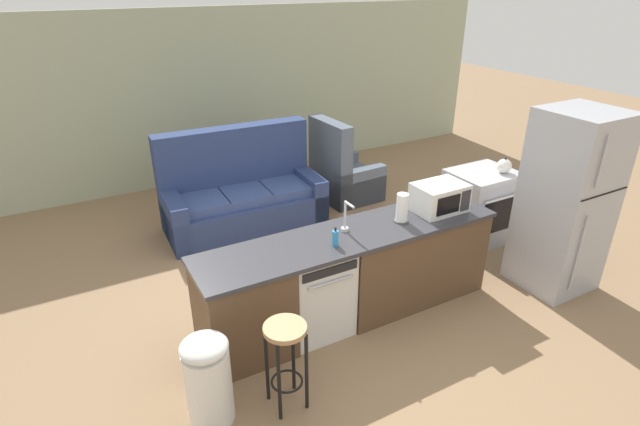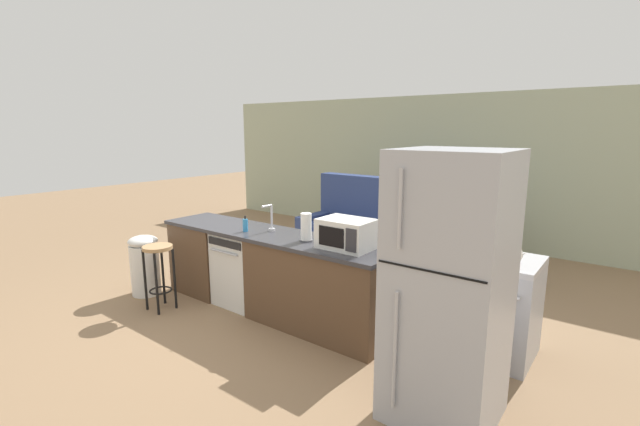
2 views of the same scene
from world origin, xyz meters
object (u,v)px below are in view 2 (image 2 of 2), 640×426
trash_bin (145,264)px  armchair (468,252)px  dishwasher (245,268)px  refrigerator (448,289)px  stove_range (491,305)px  couch (366,234)px  paper_towel_roll (306,227)px  kettle (512,254)px  microwave (346,234)px  soap_bottle (245,225)px  bar_stool (159,264)px

trash_bin → armchair: 4.22m
dishwasher → refrigerator: bearing=-11.9°
stove_range → couch: (-2.40, 1.82, -0.06)m
stove_range → couch: couch is taller
stove_range → paper_towel_roll: bearing=-161.2°
kettle → couch: (-2.57, 1.94, -0.59)m
microwave → kettle: microwave is taller
armchair → dishwasher: bearing=-126.0°
refrigerator → microwave: (-1.20, 0.55, 0.10)m
dishwasher → soap_bottle: size_ratio=4.77×
bar_stool → armchair: bearing=52.8°
stove_range → armchair: 2.07m
stove_range → couch: bearing=142.8°
stove_range → trash_bin: bearing=-163.5°
armchair → kettle: bearing=-63.9°
soap_bottle → trash_bin: soap_bottle is taller
kettle → bar_stool: size_ratio=0.28×
paper_towel_roll → soap_bottle: (-0.78, -0.10, -0.07)m
couch → paper_towel_roll: bearing=-73.0°
refrigerator → armchair: size_ratio=1.57×
stove_range → refrigerator: bearing=-90.0°
stove_range → armchair: size_ratio=0.75×
stove_range → soap_bottle: soap_bottle is taller
stove_range → refrigerator: 1.20m
paper_towel_roll → couch: couch is taller
refrigerator → paper_towel_roll: 1.75m
bar_stool → refrigerator: bearing=3.0°
refrigerator → trash_bin: size_ratio=2.54×
paper_towel_roll → stove_range: bearing=18.8°
soap_bottle → refrigerator: bearing=-10.0°
stove_range → trash_bin: size_ratio=1.22×
dishwasher → soap_bottle: 0.58m
kettle → soap_bottle: bearing=-168.4°
microwave → paper_towel_roll: paper_towel_roll is taller
paper_towel_roll → soap_bottle: bearing=-173.0°
paper_towel_roll → kettle: bearing=13.6°
stove_range → armchair: armchair is taller
refrigerator → soap_bottle: refrigerator is taller
paper_towel_roll → kettle: 1.89m
bar_stool → trash_bin: bearing=164.9°
paper_towel_roll → bar_stool: 1.77m
soap_bottle → stove_range: bearing=15.2°
stove_range → kettle: (0.17, -0.13, 0.53)m
paper_towel_roll → soap_bottle: paper_towel_roll is taller
kettle → couch: size_ratio=0.10×
microwave → kettle: 1.43m
soap_bottle → couch: size_ratio=0.09×
soap_bottle → microwave: bearing=5.2°
refrigerator → microwave: bearing=155.4°
refrigerator → armchair: bearing=105.4°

